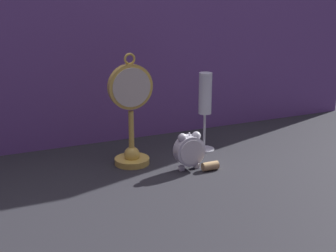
{
  "coord_description": "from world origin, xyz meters",
  "views": [
    {
      "loc": [
        -0.47,
        -0.97,
        0.45
      ],
      "look_at": [
        0.0,
        0.08,
        0.1
      ],
      "focal_mm": 50.0,
      "sensor_mm": 36.0,
      "label": 1
    }
  ],
  "objects_px": {
    "champagne_flute": "(205,101)",
    "wine_cork": "(210,166)",
    "pocket_watch_on_stand": "(131,118)",
    "alarm_clock_twin_bell": "(189,149)"
  },
  "relations": [
    {
      "from": "champagne_flute",
      "to": "wine_cork",
      "type": "height_order",
      "value": "champagne_flute"
    },
    {
      "from": "alarm_clock_twin_bell",
      "to": "pocket_watch_on_stand",
      "type": "bearing_deg",
      "value": 141.5
    },
    {
      "from": "pocket_watch_on_stand",
      "to": "wine_cork",
      "type": "xyz_separation_m",
      "value": [
        0.17,
        -0.12,
        -0.11
      ]
    },
    {
      "from": "pocket_watch_on_stand",
      "to": "alarm_clock_twin_bell",
      "type": "distance_m",
      "value": 0.17
    },
    {
      "from": "alarm_clock_twin_bell",
      "to": "champagne_flute",
      "type": "distance_m",
      "value": 0.18
    },
    {
      "from": "pocket_watch_on_stand",
      "to": "alarm_clock_twin_bell",
      "type": "bearing_deg",
      "value": -38.5
    },
    {
      "from": "pocket_watch_on_stand",
      "to": "alarm_clock_twin_bell",
      "type": "height_order",
      "value": "pocket_watch_on_stand"
    },
    {
      "from": "champagne_flute",
      "to": "wine_cork",
      "type": "bearing_deg",
      "value": -112.51
    },
    {
      "from": "pocket_watch_on_stand",
      "to": "wine_cork",
      "type": "bearing_deg",
      "value": -36.44
    },
    {
      "from": "alarm_clock_twin_bell",
      "to": "wine_cork",
      "type": "bearing_deg",
      "value": -30.56
    }
  ]
}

